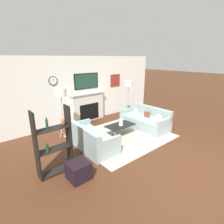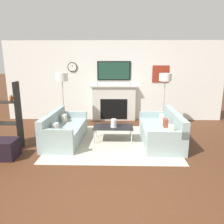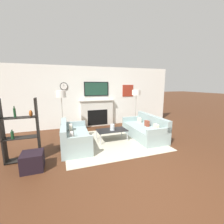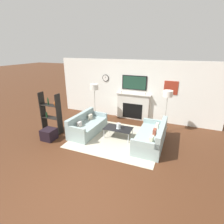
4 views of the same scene
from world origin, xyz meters
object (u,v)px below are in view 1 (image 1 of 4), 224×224
floor_lamp_left (61,93)px  floor_lamp_right (128,84)px  couch_left (91,139)px  shelf_unit (54,143)px  ottoman (79,170)px  couch_right (145,121)px  hurricane_candle (121,123)px  coffee_table (120,126)px

floor_lamp_left → floor_lamp_right: bearing=-0.0°
couch_left → shelf_unit: 1.46m
shelf_unit → ottoman: size_ratio=3.45×
couch_right → hurricane_candle: bearing=176.8°
coffee_table → shelf_unit: bearing=-168.0°
coffee_table → floor_lamp_left: size_ratio=0.60×
hurricane_candle → floor_lamp_right: bearing=37.9°
coffee_table → shelf_unit: 2.67m
coffee_table → hurricane_candle: hurricane_candle is taller
hurricane_candle → floor_lamp_left: (-1.58, 1.18, 1.07)m
couch_left → shelf_unit: (-1.30, -0.46, 0.48)m
couch_right → ottoman: 3.68m
floor_lamp_left → floor_lamp_right: floor_lamp_left is taller
couch_right → hurricane_candle: couch_right is taller
floor_lamp_left → shelf_unit: size_ratio=1.07×
hurricane_candle → floor_lamp_right: 2.20m
floor_lamp_left → ottoman: size_ratio=3.68×
floor_lamp_left → shelf_unit: bearing=-120.6°
floor_lamp_right → hurricane_candle: bearing=-142.1°
couch_right → shelf_unit: bearing=-173.2°
coffee_table → hurricane_candle: 0.12m
couch_left → hurricane_candle: 1.31m
floor_lamp_left → ottoman: bearing=-107.8°
couch_right → ottoman: bearing=-164.0°
floor_lamp_right → shelf_unit: floor_lamp_right is taller
couch_left → coffee_table: size_ratio=1.75×
couch_left → floor_lamp_left: (-0.29, 1.25, 1.27)m
hurricane_candle → ottoman: bearing=-154.9°
hurricane_candle → floor_lamp_left: 2.24m
couch_right → ottoman: size_ratio=4.09×
couch_right → couch_left: bearing=179.9°
ottoman → floor_lamp_right: bearing=30.6°
coffee_table → ottoman: (-2.29, -1.10, -0.15)m
hurricane_candle → ottoman: hurricane_candle is taller
couch_right → floor_lamp_left: size_ratio=1.11×
hurricane_candle → couch_right: bearing=-3.2°
floor_lamp_left → couch_right: bearing=-24.0°
couch_right → floor_lamp_right: size_ratio=1.12×
coffee_table → shelf_unit: size_ratio=0.64×
floor_lamp_right → ottoman: (-3.82, -2.26, -1.33)m
couch_left → floor_lamp_right: size_ratio=1.06×
couch_left → floor_lamp_right: bearing=24.0°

